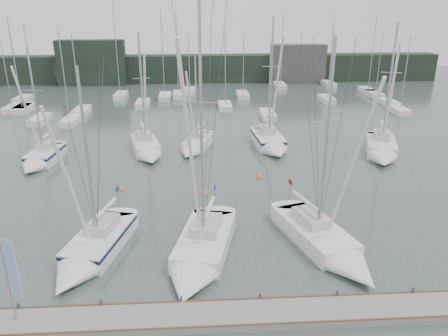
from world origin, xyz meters
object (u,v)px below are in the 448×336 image
at_px(buoy_b, 260,177).
at_px(dock_banner, 10,273).
at_px(sailboat_near_center, 198,259).
at_px(sailboat_near_right, 332,248).
at_px(buoy_c, 122,190).
at_px(sailboat_mid_b, 147,150).
at_px(sailboat_mid_c, 195,146).
at_px(buoy_a, 205,194).
at_px(sailboat_mid_d, 271,144).
at_px(sailboat_mid_e, 382,151).
at_px(sailboat_near_left, 89,254).
at_px(sailboat_mid_a, 40,159).

distance_m(buoy_b, dock_banner, 23.05).
distance_m(sailboat_near_center, sailboat_near_right, 8.14).
bearing_deg(sailboat_near_right, buoy_c, 125.89).
relative_size(sailboat_mid_b, sailboat_mid_c, 1.23).
bearing_deg(buoy_c, buoy_b, 9.95).
xyz_separation_m(buoy_a, buoy_c, (-6.79, 1.24, 0.00)).
relative_size(sailboat_mid_d, sailboat_mid_e, 1.04).
bearing_deg(buoy_a, sailboat_near_left, -127.23).
bearing_deg(sailboat_mid_c, sailboat_near_right, -51.18).
bearing_deg(sailboat_near_left, sailboat_mid_a, 129.79).
distance_m(sailboat_near_right, dock_banner, 17.58).
relative_size(buoy_a, buoy_c, 1.06).
bearing_deg(sailboat_near_center, sailboat_mid_c, 103.62).
xyz_separation_m(sailboat_near_center, buoy_b, (5.51, 13.53, -0.52)).
bearing_deg(buoy_b, sailboat_mid_d, 73.65).
distance_m(sailboat_near_center, buoy_a, 10.27).
distance_m(sailboat_near_left, sailboat_mid_c, 21.06).
bearing_deg(sailboat_near_right, sailboat_near_center, 167.76).
relative_size(sailboat_mid_a, buoy_b, 19.71).
relative_size(sailboat_mid_b, buoy_a, 20.71).
height_order(sailboat_near_left, buoy_a, sailboat_near_left).
bearing_deg(buoy_a, sailboat_mid_e, 23.80).
height_order(sailboat_near_left, dock_banner, sailboat_near_left).
relative_size(sailboat_near_left, sailboat_near_center, 0.77).
distance_m(sailboat_near_left, buoy_c, 10.57).
distance_m(sailboat_mid_a, sailboat_mid_c, 14.89).
bearing_deg(sailboat_near_right, sailboat_mid_e, 42.57).
xyz_separation_m(sailboat_near_right, dock_banner, (-16.60, -5.20, 2.53)).
xyz_separation_m(sailboat_near_left, sailboat_mid_b, (1.51, 19.05, 0.03)).
distance_m(sailboat_mid_d, buoy_c, 16.94).
bearing_deg(sailboat_mid_d, buoy_b, -110.90).
xyz_separation_m(sailboat_near_left, sailboat_mid_a, (-8.31, 16.91, 0.04)).
bearing_deg(sailboat_mid_b, sailboat_mid_e, -17.89).
relative_size(sailboat_mid_b, dock_banner, 2.82).
xyz_separation_m(sailboat_mid_e, buoy_b, (-12.79, -4.51, -0.63)).
height_order(sailboat_mid_b, sailboat_mid_d, sailboat_mid_d).
xyz_separation_m(sailboat_near_center, sailboat_mid_e, (18.31, 18.04, 0.11)).
distance_m(sailboat_mid_a, buoy_c, 10.70).
relative_size(sailboat_near_right, sailboat_mid_b, 1.09).
height_order(sailboat_near_right, sailboat_mid_e, sailboat_near_right).
relative_size(sailboat_near_right, sailboat_mid_e, 1.01).
bearing_deg(sailboat_mid_a, buoy_a, -20.86).
bearing_deg(sailboat_mid_a, sailboat_near_left, -58.40).
xyz_separation_m(sailboat_near_right, sailboat_mid_c, (-8.33, 20.37, -0.00)).
bearing_deg(dock_banner, sailboat_mid_d, 74.23).
distance_m(sailboat_near_left, sailboat_near_center, 6.53).
bearing_deg(sailboat_near_left, buoy_b, 60.09).
height_order(sailboat_mid_a, sailboat_mid_e, sailboat_mid_e).
height_order(sailboat_mid_d, buoy_c, sailboat_mid_d).
xyz_separation_m(sailboat_near_left, sailboat_mid_c, (6.24, 20.11, -0.03)).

